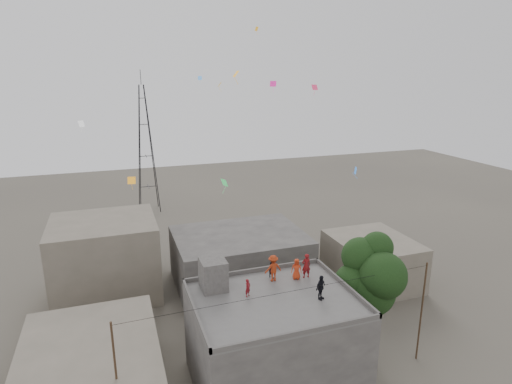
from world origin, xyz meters
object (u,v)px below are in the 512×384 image
at_px(tree, 371,277).
at_px(transmission_tower, 146,149).
at_px(person_red_adult, 306,266).
at_px(stair_head_box, 213,274).
at_px(person_dark_adult, 321,287).

height_order(tree, transmission_tower, transmission_tower).
height_order(transmission_tower, person_red_adult, transmission_tower).
distance_m(stair_head_box, person_dark_adult, 6.86).
relative_size(tree, person_red_adult, 5.26).
bearing_deg(tree, transmission_tower, 106.09).
bearing_deg(stair_head_box, tree, -10.74).
relative_size(tree, transmission_tower, 0.45).
distance_m(tree, person_dark_adult, 4.95).
xyz_separation_m(stair_head_box, tree, (10.57, -2.00, -1.00)).
height_order(stair_head_box, person_dark_adult, stair_head_box).
xyz_separation_m(transmission_tower, person_dark_adult, (6.70, -40.88, -2.18)).
distance_m(stair_head_box, tree, 10.80).
xyz_separation_m(tree, person_dark_adult, (-4.66, -1.48, 0.78)).
height_order(stair_head_box, transmission_tower, transmission_tower).
bearing_deg(person_red_adult, stair_head_box, -4.27).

